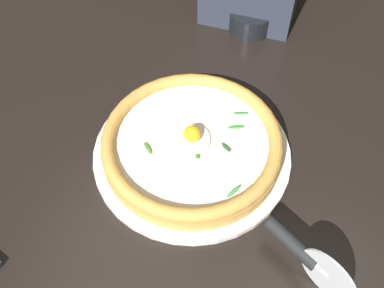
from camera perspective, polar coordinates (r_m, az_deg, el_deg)
name	(u,v)px	position (r m, az deg, el deg)	size (l,w,h in m)	color
ground_plane	(205,156)	(0.79, 1.68, -1.57)	(2.40, 2.40, 0.03)	black
pizza_plate	(192,153)	(0.76, 0.00, -1.17)	(0.34, 0.34, 0.01)	white
pizza	(192,143)	(0.74, 0.00, 0.09)	(0.30, 0.30, 0.06)	gold
side_bowl	(251,19)	(1.00, 7.55, 15.54)	(0.09, 0.09, 0.04)	black
pizza_cutter	(305,255)	(0.65, 14.29, -13.61)	(0.10, 0.13, 0.09)	silver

